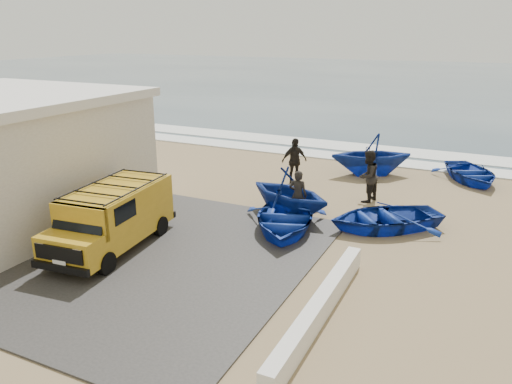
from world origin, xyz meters
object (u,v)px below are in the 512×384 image
(boat_near_right, at_px, (384,217))
(fisherman_back, at_px, (294,161))
(parapet, at_px, (320,308))
(boat_far_left, at_px, (371,154))
(boat_mid_left, at_px, (289,192))
(boat_far_right, at_px, (471,173))
(boat_near_left, at_px, (284,218))
(fisherman_middle, at_px, (368,176))
(fisherman_front, at_px, (298,195))
(van, at_px, (113,215))

(boat_near_right, height_order, fisherman_back, fisherman_back)
(parapet, relative_size, boat_far_left, 1.66)
(boat_mid_left, relative_size, boat_far_right, 0.92)
(boat_near_left, bearing_deg, fisherman_middle, 48.36)
(boat_near_left, xyz_separation_m, fisherman_back, (-1.66, 5.11, 0.57))
(boat_near_right, bearing_deg, fisherman_front, -120.49)
(van, height_order, fisherman_front, van)
(boat_far_right, bearing_deg, boat_far_left, 164.77)
(boat_near_left, bearing_deg, boat_far_left, 64.23)
(fisherman_front, relative_size, fisherman_back, 0.90)
(boat_near_right, bearing_deg, boat_mid_left, -124.62)
(van, distance_m, boat_mid_left, 6.09)
(boat_far_left, distance_m, fisherman_front, 6.76)
(boat_near_right, xyz_separation_m, fisherman_middle, (-1.21, 2.51, 0.61))
(parapet, height_order, boat_far_left, boat_far_left)
(boat_near_left, distance_m, fisherman_middle, 4.47)
(parapet, xyz_separation_m, van, (-6.87, 1.06, 0.77))
(van, bearing_deg, boat_near_right, 30.03)
(van, distance_m, boat_far_right, 15.35)
(boat_far_right, bearing_deg, van, -154.33)
(boat_near_left, bearing_deg, van, -157.67)
(boat_near_left, distance_m, boat_far_right, 10.13)
(fisherman_middle, bearing_deg, boat_near_left, -5.97)
(van, relative_size, boat_mid_left, 1.40)
(boat_near_left, bearing_deg, fisherman_front, 69.43)
(boat_mid_left, bearing_deg, boat_far_left, 7.53)
(parapet, xyz_separation_m, boat_far_left, (-1.77, 12.38, 0.68))
(fisherman_back, bearing_deg, fisherman_front, -113.75)
(van, relative_size, boat_near_right, 1.22)
(boat_near_left, relative_size, fisherman_front, 2.25)
(boat_near_left, relative_size, boat_far_left, 1.10)
(van, xyz_separation_m, boat_mid_left, (3.73, 4.81, -0.16))
(fisherman_middle, bearing_deg, boat_near_right, 42.98)
(boat_mid_left, bearing_deg, fisherman_middle, -17.84)
(boat_mid_left, bearing_deg, boat_far_right, -17.55)
(boat_near_left, xyz_separation_m, boat_mid_left, (-0.36, 1.30, 0.47))
(boat_near_left, distance_m, boat_mid_left, 1.43)
(boat_far_left, xyz_separation_m, fisherman_middle, (0.73, -3.74, 0.05))
(parapet, distance_m, fisherman_front, 6.34)
(boat_far_left, height_order, boat_far_right, boat_far_left)
(boat_far_left, bearing_deg, fisherman_front, -37.69)
(fisherman_back, bearing_deg, boat_near_left, -118.86)
(boat_far_right, height_order, fisherman_front, fisherman_front)
(boat_far_left, bearing_deg, boat_near_left, -36.83)
(fisherman_front, height_order, fisherman_back, fisherman_back)
(fisherman_back, bearing_deg, parapet, -112.21)
(boat_mid_left, height_order, fisherman_front, boat_mid_left)
(boat_near_right, distance_m, fisherman_back, 5.86)
(parapet, height_order, fisherman_back, fisherman_back)
(boat_near_left, relative_size, fisherman_middle, 1.97)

